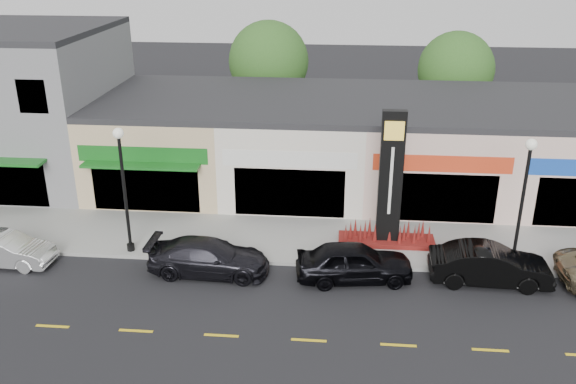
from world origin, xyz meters
name	(u,v)px	position (x,y,z in m)	size (l,w,h in m)	color
ground	(313,293)	(0.00, 0.00, 0.00)	(120.00, 120.00, 0.00)	black
sidewalk	(318,240)	(0.00, 4.35, 0.07)	(52.00, 4.30, 0.15)	gray
curb	(316,264)	(0.00, 2.10, 0.07)	(52.00, 0.20, 0.15)	gray
building_grey_2story	(2,103)	(-18.00, 11.48, 4.14)	(12.00, 10.95, 8.30)	slate
shop_beige	(171,138)	(-8.50, 11.46, 2.40)	(7.00, 10.85, 4.80)	tan
shop_cream	(297,141)	(-1.50, 11.47, 2.40)	(7.00, 10.01, 4.80)	beige
shop_pink_w	(428,145)	(5.50, 11.47, 2.40)	(7.00, 10.01, 4.80)	beige
shop_pink_e	(563,148)	(12.50, 11.47, 2.40)	(7.00, 10.01, 4.80)	beige
tree_rear_west	(269,61)	(-4.00, 19.50, 5.22)	(5.20, 5.20, 7.83)	#382619
tree_rear_mid	(456,70)	(8.00, 19.50, 4.88)	(4.80, 4.80, 7.29)	#382619
lamp_west_near	(123,178)	(-8.00, 2.50, 3.48)	(0.44, 0.44, 5.47)	black
lamp_east_near	(524,192)	(8.00, 2.50, 3.48)	(0.44, 0.44, 5.47)	black
pylon_sign	(389,198)	(3.00, 4.20, 2.27)	(4.20, 1.30, 6.00)	#5F1810
car_white_van	(5,250)	(-12.86, 1.12, 0.67)	(4.06, 1.41, 1.34)	silver
car_dark_sedan	(209,257)	(-4.29, 1.17, 0.71)	(4.88, 1.99, 1.42)	black
car_black_sedan	(354,262)	(1.54, 1.17, 0.78)	(4.59, 1.85, 1.56)	black
car_black_conv	(490,265)	(6.82, 1.41, 0.77)	(4.67, 1.63, 1.54)	black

